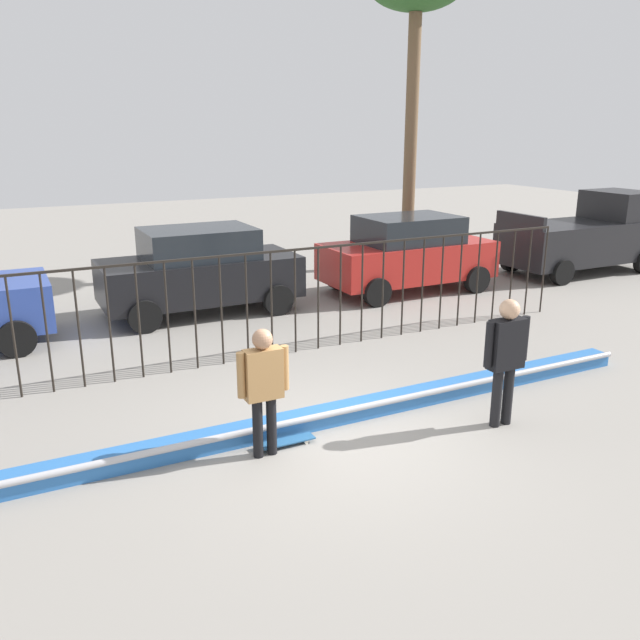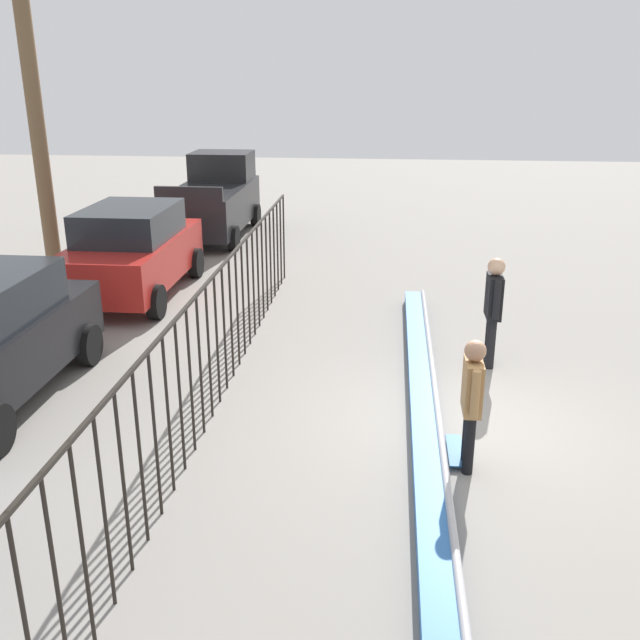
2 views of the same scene
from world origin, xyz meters
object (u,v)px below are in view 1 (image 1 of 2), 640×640
at_px(skateboarder, 263,381).
at_px(skateboard, 285,442).
at_px(parked_car_red, 408,253).
at_px(pickup_truck, 586,236).
at_px(camera_operator, 506,351).
at_px(parked_car_black, 200,270).

relative_size(skateboarder, skateboard, 2.10).
height_order(parked_car_red, pickup_truck, pickup_truck).
bearing_deg(skateboard, parked_car_red, 33.68).
height_order(camera_operator, parked_car_black, parked_car_black).
xyz_separation_m(skateboarder, parked_car_black, (1.23, 6.81, -0.04)).
xyz_separation_m(parked_car_black, parked_car_red, (5.24, -0.39, 0.00)).
height_order(skateboard, camera_operator, camera_operator).
relative_size(skateboarder, parked_car_red, 0.39).
bearing_deg(skateboard, camera_operator, -26.65).
xyz_separation_m(skateboard, pickup_truck, (11.99, 5.97, 0.98)).
height_order(camera_operator, pickup_truck, pickup_truck).
distance_m(skateboard, pickup_truck, 13.43).
relative_size(camera_operator, pickup_truck, 0.39).
relative_size(camera_operator, parked_car_red, 0.42).
xyz_separation_m(skateboarder, parked_car_red, (6.47, 6.42, -0.04)).
bearing_deg(skateboarder, skateboard, -13.57).
bearing_deg(parked_car_black, parked_car_red, -1.10).
relative_size(skateboarder, parked_car_black, 0.39).
bearing_deg(parked_car_red, pickup_truck, -3.28).
relative_size(parked_car_black, parked_car_red, 1.00).
xyz_separation_m(skateboarder, pickup_truck, (12.32, 6.07, 0.03)).
bearing_deg(camera_operator, skateboard, 13.99).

